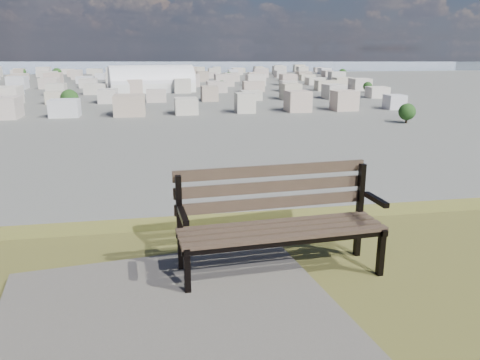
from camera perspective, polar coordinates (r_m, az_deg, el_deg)
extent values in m
cube|color=#423726|center=(3.80, 5.99, -6.95)|extent=(1.74, 0.20, 0.03)
cube|color=#423726|center=(3.90, 5.42, -6.32)|extent=(1.74, 0.20, 0.03)
cube|color=#423726|center=(4.00, 4.87, -5.72)|extent=(1.74, 0.20, 0.03)
cube|color=#423726|center=(4.10, 4.35, -5.15)|extent=(1.74, 0.20, 0.03)
cube|color=#423726|center=(4.12, 4.06, -2.78)|extent=(1.73, 0.15, 0.10)
cube|color=#423726|center=(4.10, 3.99, -0.82)|extent=(1.73, 0.15, 0.10)
cube|color=#423726|center=(4.08, 3.93, 1.15)|extent=(1.73, 0.15, 0.10)
cube|color=black|center=(3.69, -6.44, -11.30)|extent=(0.05, 0.06, 0.42)
cube|color=black|center=(3.97, -7.36, -5.66)|extent=(0.05, 0.06, 0.89)
cube|color=black|center=(3.79, -6.93, -7.53)|extent=(0.08, 0.48, 0.05)
cube|color=black|center=(3.65, -6.95, -4.35)|extent=(0.07, 0.35, 0.04)
cube|color=black|center=(4.20, 16.81, -8.41)|extent=(0.05, 0.06, 0.42)
cube|color=black|center=(4.45, 14.36, -3.64)|extent=(0.05, 0.06, 0.89)
cube|color=black|center=(4.29, 15.70, -5.19)|extent=(0.08, 0.48, 0.05)
cube|color=black|center=(4.17, 16.27, -2.31)|extent=(0.07, 0.35, 0.04)
cube|color=black|center=(3.81, 6.03, -7.61)|extent=(1.73, 0.16, 0.04)
cube|color=black|center=(4.13, 4.30, -5.67)|extent=(1.73, 0.16, 0.04)
cube|color=silver|center=(310.90, -10.69, 11.04)|extent=(55.42, 30.39, 5.84)
cylinder|color=silver|center=(310.69, -10.72, 11.57)|extent=(55.42, 30.39, 22.17)
cube|color=beige|center=(210.27, -26.32, 7.73)|extent=(11.00, 11.00, 7.00)
cube|color=#BFAFA3|center=(204.96, -19.81, 8.26)|extent=(11.00, 11.00, 7.00)
cube|color=#BFA998|center=(202.37, -13.04, 8.69)|extent=(11.00, 11.00, 7.00)
cube|color=silver|center=(202.61, -6.17, 9.01)|extent=(11.00, 11.00, 7.00)
cube|color=beige|center=(205.67, 0.60, 9.19)|extent=(11.00, 11.00, 7.00)
cube|color=tan|center=(211.42, 7.09, 9.26)|extent=(11.00, 11.00, 7.00)
cube|color=beige|center=(219.67, 13.16, 9.21)|extent=(11.00, 11.00, 7.00)
cube|color=beige|center=(230.13, 18.74, 9.07)|extent=(11.00, 11.00, 7.00)
cube|color=#BFA998|center=(261.39, -25.96, 9.04)|extent=(11.00, 11.00, 7.00)
cube|color=silver|center=(256.02, -20.73, 9.49)|extent=(11.00, 11.00, 7.00)
cube|color=beige|center=(252.81, -15.30, 9.87)|extent=(11.00, 11.00, 7.00)
cube|color=tan|center=(251.86, -9.78, 10.17)|extent=(11.00, 11.00, 7.00)
cube|color=beige|center=(253.19, -4.26, 10.38)|extent=(11.00, 11.00, 7.00)
cube|color=beige|center=(256.77, 1.17, 10.50)|extent=(11.00, 11.00, 7.00)
cube|color=beige|center=(262.51, 6.40, 10.52)|extent=(11.00, 11.00, 7.00)
cube|color=#BFAFA3|center=(270.26, 11.37, 10.46)|extent=(11.00, 11.00, 7.00)
cube|color=#BFA998|center=(279.86, 16.03, 10.33)|extent=(11.00, 11.00, 7.00)
cube|color=tan|center=(312.61, -25.71, 9.91)|extent=(11.00, 11.00, 7.00)
cube|color=beige|center=(307.19, -21.34, 10.31)|extent=(11.00, 11.00, 7.00)
cube|color=beige|center=(303.58, -16.82, 10.65)|extent=(11.00, 11.00, 7.00)
cube|color=beige|center=(301.84, -12.22, 10.93)|extent=(11.00, 11.00, 7.00)
cube|color=#BFAFA3|center=(302.00, -7.58, 11.15)|extent=(11.00, 11.00, 7.00)
cube|color=#BFA998|center=(304.06, -2.97, 11.29)|extent=(11.00, 11.00, 7.00)
cube|color=silver|center=(307.98, 1.55, 11.36)|extent=(11.00, 11.00, 7.00)
cube|color=beige|center=(313.70, 5.93, 11.37)|extent=(11.00, 11.00, 7.00)
cube|color=tan|center=(321.11, 10.14, 11.31)|extent=(11.00, 11.00, 7.00)
cube|color=beige|center=(330.10, 14.13, 11.20)|extent=(11.00, 11.00, 7.00)
cube|color=#BFAFA3|center=(363.89, -25.53, 10.54)|extent=(11.00, 11.00, 7.00)
cube|color=#BFA998|center=(358.44, -21.78, 10.89)|extent=(11.00, 11.00, 7.00)
cube|color=silver|center=(354.54, -17.91, 11.20)|extent=(11.00, 11.00, 7.00)
cube|color=beige|center=(352.23, -13.97, 11.47)|extent=(11.00, 11.00, 7.00)
cube|color=tan|center=(351.55, -9.99, 11.68)|extent=(11.00, 11.00, 7.00)
cube|color=beige|center=(352.51, -6.00, 11.84)|extent=(11.00, 11.00, 7.00)
cube|color=beige|center=(355.09, -2.05, 11.94)|extent=(11.00, 11.00, 7.00)
cube|color=beige|center=(359.25, 1.82, 11.98)|extent=(11.00, 11.00, 7.00)
cube|color=#BFAFA3|center=(364.95, 5.59, 11.98)|extent=(11.00, 11.00, 7.00)
cube|color=#BFA998|center=(372.12, 9.23, 11.92)|extent=(11.00, 11.00, 7.00)
cube|color=silver|center=(380.67, 12.72, 11.83)|extent=(11.00, 11.00, 7.00)
cube|color=beige|center=(415.20, -25.40, 11.02)|extent=(11.00, 11.00, 7.00)
cube|color=beige|center=(409.73, -22.11, 11.33)|extent=(11.00, 11.00, 7.00)
cube|color=beige|center=(405.61, -18.73, 11.61)|extent=(11.00, 11.00, 7.00)
cube|color=#BFAFA3|center=(402.88, -15.28, 11.86)|extent=(11.00, 11.00, 7.00)
cube|color=#BFA998|center=(401.57, -11.80, 12.06)|extent=(11.00, 11.00, 7.00)
cube|color=silver|center=(401.69, -8.30, 12.23)|extent=(11.00, 11.00, 7.00)
cube|color=beige|center=(403.24, -4.81, 12.35)|extent=(11.00, 11.00, 7.00)
cube|color=tan|center=(406.21, -1.36, 12.42)|extent=(11.00, 11.00, 7.00)
cube|color=beige|center=(410.56, 2.03, 12.45)|extent=(11.00, 11.00, 7.00)
cube|color=beige|center=(416.25, 5.34, 12.44)|extent=(11.00, 11.00, 7.00)
cube|color=beige|center=(423.23, 8.55, 12.39)|extent=(11.00, 11.00, 7.00)
cube|color=#BFAFA3|center=(431.43, 11.64, 12.30)|extent=(11.00, 11.00, 7.00)
cube|color=beige|center=(466.54, -25.29, 11.39)|extent=(11.00, 11.00, 7.00)
cube|color=tan|center=(461.05, -22.36, 11.67)|extent=(11.00, 11.00, 7.00)
cube|color=beige|center=(456.76, -19.36, 11.93)|extent=(11.00, 11.00, 7.00)
cube|color=beige|center=(453.71, -16.31, 12.16)|extent=(11.00, 11.00, 7.00)
cube|color=beige|center=(451.91, -13.21, 12.36)|extent=(11.00, 11.00, 7.00)
cube|color=#BFAFA3|center=(451.38, -10.10, 12.52)|extent=(11.00, 11.00, 7.00)
cube|color=#BFA998|center=(452.12, -6.99, 12.65)|extent=(11.00, 11.00, 7.00)
cube|color=silver|center=(454.14, -3.89, 12.74)|extent=(11.00, 11.00, 7.00)
cube|color=beige|center=(457.40, -0.82, 12.79)|extent=(11.00, 11.00, 7.00)
cube|color=tan|center=(461.89, 2.19, 12.81)|extent=(11.00, 11.00, 7.00)
cube|color=beige|center=(467.57, 5.14, 12.80)|extent=(11.00, 11.00, 7.00)
cube|color=beige|center=(474.40, 8.01, 12.75)|extent=(11.00, 11.00, 7.00)
cube|color=beige|center=(482.33, 10.79, 12.68)|extent=(11.00, 11.00, 7.00)
cube|color=silver|center=(517.89, -25.21, 11.68)|extent=(11.00, 11.00, 7.00)
cube|color=beige|center=(512.39, -22.57, 11.94)|extent=(11.00, 11.00, 7.00)
cube|color=tan|center=(507.97, -19.87, 12.18)|extent=(11.00, 11.00, 7.00)
cube|color=beige|center=(504.65, -17.13, 12.39)|extent=(11.00, 11.00, 7.00)
cube|color=beige|center=(502.46, -14.35, 12.58)|extent=(11.00, 11.00, 7.00)
cube|color=beige|center=(501.41, -11.55, 12.74)|extent=(11.00, 11.00, 7.00)
cube|color=#BFAFA3|center=(501.51, -8.74, 12.88)|extent=(11.00, 11.00, 7.00)
cube|color=#BFA998|center=(502.75, -5.93, 12.98)|extent=(11.00, 11.00, 7.00)
cube|color=silver|center=(505.13, -3.15, 13.05)|extent=(11.00, 11.00, 7.00)
cube|color=beige|center=(508.64, -0.39, 13.09)|extent=(11.00, 11.00, 7.00)
cube|color=tan|center=(513.24, 2.32, 13.10)|extent=(11.00, 11.00, 7.00)
cube|color=beige|center=(518.92, 4.98, 13.08)|extent=(11.00, 11.00, 7.00)
cube|color=beige|center=(525.63, 7.57, 13.04)|extent=(11.00, 11.00, 7.00)
cube|color=beige|center=(533.33, 10.10, 12.98)|extent=(11.00, 11.00, 7.00)
cube|color=silver|center=(569.25, -25.14, 11.93)|extent=(11.00, 11.00, 7.00)
cube|color=beige|center=(563.75, -22.74, 12.16)|extent=(11.00, 11.00, 7.00)
cube|color=tan|center=(559.22, -20.29, 12.38)|extent=(11.00, 11.00, 7.00)
cube|color=beige|center=(555.69, -17.80, 12.59)|extent=(11.00, 11.00, 7.00)
cube|color=beige|center=(553.18, -15.27, 12.77)|extent=(11.00, 11.00, 7.00)
cube|color=beige|center=(551.70, -12.73, 12.92)|extent=(11.00, 11.00, 7.00)
cube|color=#BFAFA3|center=(551.27, -10.18, 13.05)|extent=(11.00, 11.00, 7.00)
cube|color=#BFA998|center=(551.88, -7.62, 13.16)|extent=(11.00, 11.00, 7.00)
cube|color=silver|center=(553.53, -5.07, 13.24)|extent=(11.00, 11.00, 7.00)
cube|color=beige|center=(556.21, -2.54, 13.30)|extent=(11.00, 11.00, 7.00)
cube|color=tan|center=(559.91, -0.04, 13.33)|extent=(11.00, 11.00, 7.00)
cube|color=beige|center=(564.61, 2.43, 13.34)|extent=(11.00, 11.00, 7.00)
cube|color=beige|center=(570.27, 4.85, 13.32)|extent=(11.00, 11.00, 7.00)
cube|color=beige|center=(576.89, 7.21, 13.28)|extent=(11.00, 11.00, 7.00)
cube|color=#BFAFA3|center=(584.41, 9.52, 13.22)|extent=(11.00, 11.00, 7.00)
cylinder|color=#2D2116|center=(187.03, 19.61, 6.88)|extent=(0.80, 0.80, 2.10)
sphere|color=#193713|center=(186.62, 19.70, 7.83)|extent=(6.30, 6.30, 6.30)
cylinder|color=#2D2116|center=(225.46, -19.97, 8.29)|extent=(0.80, 0.80, 2.70)
sphere|color=#193713|center=(225.04, -20.07, 9.31)|extent=(8.10, 8.10, 8.10)
cylinder|color=#2D2116|center=(311.34, 15.26, 10.41)|extent=(0.80, 0.80, 1.95)
sphere|color=#193713|center=(311.11, 15.30, 10.94)|extent=(5.85, 5.85, 5.85)
cylinder|color=#2D2116|center=(406.35, -1.36, 12.08)|extent=(0.80, 0.80, 2.25)
sphere|color=#193713|center=(406.15, -1.36, 12.56)|extent=(6.75, 6.75, 6.75)
cylinder|color=#2D2116|center=(469.78, -21.36, 11.57)|extent=(0.80, 0.80, 2.85)
sphere|color=#193713|center=(469.57, -21.41, 12.09)|extent=(8.55, 8.55, 8.55)
cylinder|color=#2D2116|center=(517.50, -24.96, 11.45)|extent=(0.80, 0.80, 2.40)
sphere|color=#193713|center=(517.33, -25.01, 11.85)|extent=(7.20, 7.20, 7.20)
cylinder|color=#2D2116|center=(304.78, -2.21, 10.85)|extent=(0.80, 0.80, 2.10)
sphere|color=#193713|center=(304.53, -2.21, 11.44)|extent=(6.30, 6.30, 6.30)
cylinder|color=#2D2116|center=(455.29, 12.37, 12.15)|extent=(0.80, 0.80, 2.55)
sphere|color=#193713|center=(455.09, 12.40, 12.63)|extent=(7.65, 7.65, 7.65)
cube|color=#879FAC|center=(901.17, -10.30, 13.77)|extent=(2400.00, 700.00, 0.12)
cube|color=#848BA4|center=(1399.06, -4.04, 15.51)|extent=(700.00, 220.00, 45.00)
cube|color=#848BA4|center=(1572.33, 14.91, 15.33)|extent=(500.00, 220.00, 60.00)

